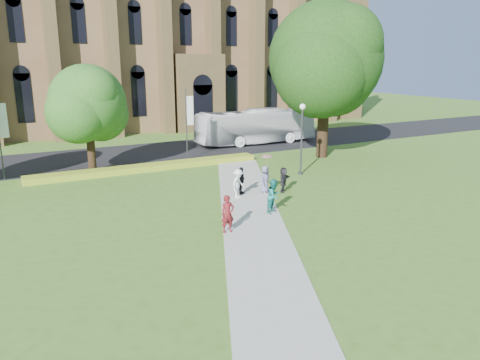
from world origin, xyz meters
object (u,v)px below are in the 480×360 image
tour_coach (256,126)px  pedestrian_0 (228,214)px  large_tree (326,59)px  streetlamp (302,130)px

tour_coach → pedestrian_0: tour_coach is taller
tour_coach → large_tree: bearing=-166.5°
tour_coach → pedestrian_0: 25.70m
large_tree → tour_coach: 10.99m
pedestrian_0 → streetlamp: bearing=40.8°
streetlamp → pedestrian_0: size_ratio=2.79×
large_tree → pedestrian_0: bearing=-141.0°
streetlamp → tour_coach: size_ratio=0.42×
large_tree → pedestrian_0: (-15.83, -12.82, -7.39)m
large_tree → streetlamp: bearing=-140.7°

